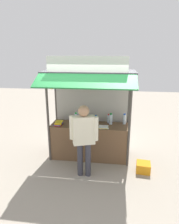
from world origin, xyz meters
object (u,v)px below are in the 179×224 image
object	(u,v)px
water_bottle_far_right	(76,118)
banana_bunch_inner_right	(61,85)
water_bottle_back_right	(124,119)
water_bottle_mid_left	(77,117)
water_bottle_mid_right	(111,119)
plastic_crate	(143,167)
water_bottle_rear_center	(109,119)
banana_bunch_inner_left	(51,86)
vendor_person	(84,135)
magazine_stack_front_right	(104,127)
magazine_stack_front_left	(59,123)
magazine_stack_far_left	(80,127)
water_bottle_right	(96,120)

from	to	relation	value
water_bottle_far_right	banana_bunch_inner_right	distance (m)	1.08
water_bottle_back_right	water_bottle_mid_left	distance (m)	1.26
water_bottle_mid_right	plastic_crate	bearing A→B (deg)	-39.30
water_bottle_rear_center	water_bottle_mid_left	bearing A→B (deg)	-175.93
water_bottle_mid_left	water_bottle_far_right	xyz separation A→B (m)	(-0.01, -0.12, 0.01)
water_bottle_back_right	banana_bunch_inner_left	bearing A→B (deg)	-160.84
banana_bunch_inner_right	banana_bunch_inner_left	bearing A→B (deg)	-179.78
banana_bunch_inner_right	water_bottle_mid_left	bearing A→B (deg)	66.69
vendor_person	water_bottle_back_right	bearing A→B (deg)	30.14
water_bottle_rear_center	magazine_stack_front_right	xyz separation A→B (m)	(-0.11, -0.40, -0.10)
water_bottle_far_right	magazine_stack_front_left	xyz separation A→B (m)	(-0.43, -0.17, -0.10)
water_bottle_far_right	banana_bunch_inner_left	xyz separation A→B (m)	(-0.48, -0.46, 0.93)
plastic_crate	vendor_person	bearing A→B (deg)	-166.50
water_bottle_mid_right	water_bottle_rear_center	world-z (taller)	water_bottle_mid_right
water_bottle_mid_left	water_bottle_rear_center	xyz separation A→B (m)	(0.84, 0.06, -0.02)
water_bottle_mid_right	magazine_stack_front_right	distance (m)	0.37
water_bottle_back_right	banana_bunch_inner_right	xyz separation A→B (m)	(-1.51, -0.61, 0.96)
water_bottle_rear_center	magazine_stack_front_right	distance (m)	0.43
magazine_stack_far_left	banana_bunch_inner_left	distance (m)	1.24
water_bottle_rear_center	banana_bunch_inner_left	distance (m)	1.76
plastic_crate	magazine_stack_front_right	bearing A→B (deg)	159.56
banana_bunch_inner_left	water_bottle_far_right	bearing A→B (deg)	44.30
water_bottle_rear_center	water_bottle_far_right	world-z (taller)	water_bottle_far_right
banana_bunch_inner_left	vendor_person	distance (m)	1.38
vendor_person	water_bottle_rear_center	bearing A→B (deg)	46.53
water_bottle_mid_right	water_bottle_far_right	distance (m)	0.92
water_bottle_back_right	water_bottle_mid_right	xyz separation A→B (m)	(-0.35, -0.06, 0.00)
water_bottle_mid_right	plastic_crate	size ratio (longest dim) A/B	0.92
magazine_stack_front_left	water_bottle_right	bearing A→B (deg)	13.75
water_bottle_right	banana_bunch_inner_left	distance (m)	1.48
vendor_person	magazine_stack_front_right	bearing A→B (deg)	41.72
magazine_stack_far_left	banana_bunch_inner_right	distance (m)	1.16
magazine_stack_front_left	banana_bunch_inner_right	bearing A→B (deg)	-57.05
water_bottle_right	vendor_person	bearing A→B (deg)	-99.26
banana_bunch_inner_left	banana_bunch_inner_right	size ratio (longest dim) A/B	1.12
plastic_crate	water_bottle_mid_left	bearing A→B (deg)	157.59
water_bottle_mid_right	vendor_person	bearing A→B (deg)	-118.88
water_bottle_mid_right	magazine_stack_front_right	size ratio (longest dim) A/B	1.11
plastic_crate	water_bottle_back_right	bearing A→B (deg)	122.60
magazine_stack_front_right	banana_bunch_inner_right	xyz separation A→B (m)	(-0.99, -0.24, 1.08)
water_bottle_mid_right	vendor_person	size ratio (longest dim) A/B	0.18
magazine_stack_far_left	water_bottle_far_right	bearing A→B (deg)	119.41
water_bottle_back_right	vendor_person	bearing A→B (deg)	-130.43
water_bottle_far_right	vendor_person	world-z (taller)	vendor_person
water_bottle_back_right	water_bottle_rear_center	xyz separation A→B (m)	(-0.42, 0.04, -0.02)
water_bottle_back_right	water_bottle_far_right	size ratio (longest dim) A/B	0.93
magazine_stack_far_left	magazine_stack_front_left	bearing A→B (deg)	169.07
water_bottle_back_right	magazine_stack_far_left	world-z (taller)	water_bottle_back_right
plastic_crate	water_bottle_mid_right	bearing A→B (deg)	140.70
banana_bunch_inner_right	vendor_person	bearing A→B (deg)	-37.58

